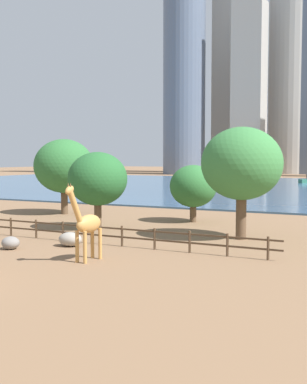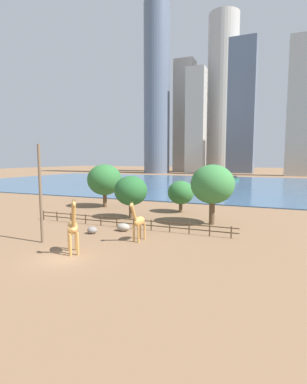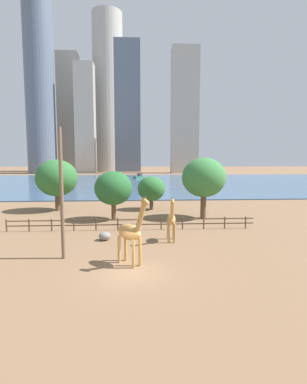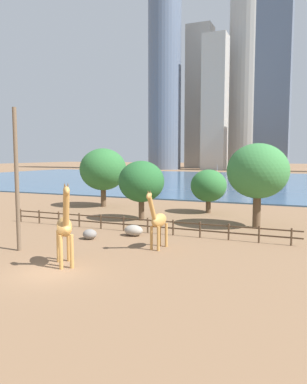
% 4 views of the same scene
% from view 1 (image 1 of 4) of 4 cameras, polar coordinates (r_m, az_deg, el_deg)
% --- Properties ---
extents(ground_plane, '(400.00, 400.00, 0.00)m').
position_cam_1_polar(ground_plane, '(95.72, 15.65, 0.54)').
color(ground_plane, brown).
extents(harbor_water, '(180.00, 86.00, 0.20)m').
position_cam_1_polar(harbor_water, '(92.77, 15.30, 0.51)').
color(harbor_water, '#3D6084').
rests_on(harbor_water, ground).
extents(giraffe_tall, '(0.87, 2.88, 4.29)m').
position_cam_1_polar(giraffe_tall, '(25.99, -7.92, -3.76)').
color(giraffe_tall, '#C18C47').
rests_on(giraffe_tall, ground).
extents(boulder_near_fence, '(1.10, 1.04, 0.78)m').
position_cam_1_polar(boulder_near_fence, '(30.62, -16.59, -5.80)').
color(boulder_near_fence, gray).
rests_on(boulder_near_fence, ground).
extents(boulder_by_pole, '(1.56, 1.19, 0.89)m').
position_cam_1_polar(boulder_by_pole, '(30.78, -9.84, -5.54)').
color(boulder_by_pole, gray).
rests_on(boulder_by_pole, ground).
extents(enclosure_fence, '(26.12, 0.14, 1.30)m').
position_cam_1_polar(enclosure_fence, '(32.04, -8.73, -4.58)').
color(enclosure_fence, '#4C3826').
rests_on(enclosure_fence, ground).
extents(tree_left_large, '(5.89, 5.89, 7.42)m').
position_cam_1_polar(tree_left_large, '(48.32, -10.57, 3.02)').
color(tree_left_large, brown).
rests_on(tree_left_large, ground).
extents(tree_center_broad, '(4.07, 4.07, 4.96)m').
position_cam_1_polar(tree_center_broad, '(41.65, 4.73, 0.68)').
color(tree_center_broad, brown).
rests_on(tree_center_broad, ground).
extents(tree_right_tall, '(4.62, 4.62, 6.02)m').
position_cam_1_polar(tree_right_tall, '(37.51, -6.64, 1.53)').
color(tree_right_tall, brown).
rests_on(tree_right_tall, ground).
extents(tree_left_small, '(5.51, 5.51, 7.65)m').
position_cam_1_polar(tree_left_small, '(33.15, 10.42, 3.28)').
color(tree_left_small, brown).
rests_on(tree_left_small, ground).
extents(boat_sailboat, '(3.75, 4.07, 3.67)m').
position_cam_1_polar(boat_sailboat, '(98.11, 10.40, 1.19)').
color(boat_sailboat, '#B22D28').
rests_on(boat_sailboat, harbor_water).
extents(skyline_tower_needle, '(14.75, 14.75, 94.06)m').
position_cam_1_polar(skyline_tower_needle, '(175.81, 3.68, 17.64)').
color(skyline_tower_needle, slate).
rests_on(skyline_tower_needle, ground).
extents(skyline_block_central, '(17.93, 17.93, 92.49)m').
position_cam_1_polar(skyline_block_central, '(188.54, 16.33, 16.31)').
color(skyline_block_central, '#B7B2A8').
rests_on(skyline_block_central, ground).
extents(skyline_block_left, '(10.16, 9.11, 57.55)m').
position_cam_1_polar(skyline_block_left, '(167.33, 11.25, 11.91)').
color(skyline_block_left, '#B7B2A8').
rests_on(skyline_block_left, ground).
extents(skyline_block_right, '(12.18, 10.29, 69.14)m').
position_cam_1_polar(skyline_block_right, '(191.24, 9.17, 12.68)').
color(skyline_block_right, '#ADA89E').
rests_on(skyline_block_right, ground).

